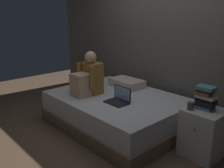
{
  "coord_description": "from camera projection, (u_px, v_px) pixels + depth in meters",
  "views": [
    {
      "loc": [
        2.37,
        -2.13,
        1.7
      ],
      "look_at": [
        -0.09,
        0.1,
        0.74
      ],
      "focal_mm": 39.82,
      "sensor_mm": 36.0,
      "label": 1
    }
  ],
  "objects": [
    {
      "name": "ground_plane",
      "position": [
        111.0,
        136.0,
        3.53
      ],
      "size": [
        8.0,
        8.0,
        0.0
      ],
      "primitive_type": "plane",
      "color": "brown"
    },
    {
      "name": "book_stack",
      "position": [
        205.0,
        98.0,
        2.92
      ],
      "size": [
        0.24,
        0.16,
        0.27
      ],
      "color": "teal",
      "rests_on": "nightstand"
    },
    {
      "name": "nightstand",
      "position": [
        203.0,
        133.0,
        2.99
      ],
      "size": [
        0.44,
        0.46,
        0.6
      ],
      "color": "beige",
      "rests_on": "ground_plane"
    },
    {
      "name": "laptop",
      "position": [
        119.0,
        99.0,
        3.45
      ],
      "size": [
        0.32,
        0.23,
        0.22
      ],
      "color": "black",
      "rests_on": "bed"
    },
    {
      "name": "mug",
      "position": [
        191.0,
        106.0,
        2.91
      ],
      "size": [
        0.08,
        0.08,
        0.09
      ],
      "primitive_type": "cylinder",
      "color": "#3D3D42",
      "rests_on": "nightstand"
    },
    {
      "name": "person_sitting",
      "position": [
        88.0,
        78.0,
        3.76
      ],
      "size": [
        0.39,
        0.44,
        0.66
      ],
      "color": "olive",
      "rests_on": "bed"
    },
    {
      "name": "wall_back",
      "position": [
        167.0,
        35.0,
        3.93
      ],
      "size": [
        5.6,
        0.1,
        2.7
      ],
      "primitive_type": "cube",
      "color": "#605B56",
      "rests_on": "ground_plane"
    },
    {
      "name": "pillow",
      "position": [
        127.0,
        83.0,
        4.18
      ],
      "size": [
        0.56,
        0.36,
        0.13
      ],
      "primitive_type": "cube",
      "color": "beige",
      "rests_on": "bed"
    },
    {
      "name": "bed",
      "position": [
        117.0,
        111.0,
        3.8
      ],
      "size": [
        2.0,
        1.5,
        0.49
      ],
      "color": "#7A6047",
      "rests_on": "ground_plane"
    }
  ]
}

